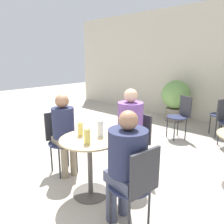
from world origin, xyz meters
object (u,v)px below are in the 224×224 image
object	(u,v)px
seated_person_1	(129,127)
beer_glass_0	(100,128)
seated_person_2	(64,127)
bistro_chair_1	(137,139)
beer_glass_1	(80,129)
bistro_chair_4	(181,113)
bistro_chair_2	(60,136)
seated_person_0	(126,160)
bistro_chair_0	(137,182)
cafe_table_near	(90,155)
beer_glass_2	(87,136)
potted_plant_0	(175,98)

from	to	relation	value
seated_person_1	beer_glass_0	xyz separation A→B (m)	(-0.05, -0.50, 0.08)
seated_person_2	beer_glass_0	distance (m)	0.70
bistro_chair_1	beer_glass_1	world-z (taller)	beer_glass_1
bistro_chair_4	seated_person_2	xyz separation A→B (m)	(-0.57, -2.53, 0.17)
bistro_chair_2	seated_person_0	xyz separation A→B (m)	(1.43, -0.22, 0.17)
bistro_chair_0	seated_person_1	size ratio (longest dim) A/B	0.70
bistro_chair_1	bistro_chair_4	world-z (taller)	same
bistro_chair_2	seated_person_2	distance (m)	0.23
cafe_table_near	bistro_chair_4	size ratio (longest dim) A/B	0.83
seated_person_1	seated_person_2	world-z (taller)	seated_person_1
bistro_chair_0	bistro_chair_4	distance (m)	2.88
beer_glass_1	bistro_chair_1	bearing A→B (deg)	71.09
bistro_chair_4	beer_glass_2	world-z (taller)	beer_glass_2
bistro_chair_0	bistro_chair_2	bearing A→B (deg)	-90.00
bistro_chair_1	beer_glass_0	xyz separation A→B (m)	(-0.08, -0.64, 0.29)
cafe_table_near	bistro_chair_1	distance (m)	0.80
bistro_chair_4	beer_glass_1	size ratio (longest dim) A/B	5.38
bistro_chair_2	seated_person_0	distance (m)	1.45
cafe_table_near	seated_person_2	distance (m)	0.68
bistro_chair_4	beer_glass_1	xyz separation A→B (m)	(-0.08, -2.63, 0.28)
bistro_chair_4	beer_glass_2	size ratio (longest dim) A/B	5.25
bistro_chair_0	seated_person_0	bearing A→B (deg)	-90.00
beer_glass_2	potted_plant_0	xyz separation A→B (m)	(-0.87, 3.87, -0.19)
cafe_table_near	beer_glass_2	xyz separation A→B (m)	(0.10, -0.12, 0.29)
bistro_chair_0	bistro_chair_1	distance (m)	1.13
bistro_chair_2	bistro_chair_1	bearing A→B (deg)	-45.00
seated_person_0	seated_person_1	xyz separation A→B (m)	(-0.54, 0.74, 0.04)
bistro_chair_4	beer_glass_1	distance (m)	2.65
seated_person_2	beer_glass_1	bearing A→B (deg)	-93.14
bistro_chair_4	beer_glass_0	size ratio (longest dim) A/B	4.50
seated_person_2	potted_plant_0	world-z (taller)	seated_person_2
beer_glass_1	bistro_chair_4	bearing A→B (deg)	88.32
seated_person_2	beer_glass_2	xyz separation A→B (m)	(0.74, -0.22, 0.11)
seated_person_1	potted_plant_0	bearing A→B (deg)	114.25
seated_person_2	potted_plant_0	distance (m)	3.66
seated_person_1	beer_glass_1	bearing A→B (deg)	-102.54
beer_glass_0	bistro_chair_1	bearing A→B (deg)	83.17
beer_glass_2	beer_glass_1	bearing A→B (deg)	155.49
seated_person_0	seated_person_2	xyz separation A→B (m)	(-1.28, 0.19, 0.00)
bistro_chair_1	beer_glass_2	distance (m)	0.95
cafe_table_near	seated_person_0	size ratio (longest dim) A/B	0.61
bistro_chair_4	seated_person_1	xyz separation A→B (m)	(0.17, -1.98, 0.21)
cafe_table_near	beer_glass_2	distance (m)	0.33
cafe_table_near	bistro_chair_4	world-z (taller)	bistro_chair_4
cafe_table_near	bistro_chair_0	bearing A→B (deg)	-8.57
cafe_table_near	bistro_chair_2	world-z (taller)	bistro_chair_2
bistro_chair_0	cafe_table_near	bearing A→B (deg)	-90.00
bistro_chair_0	seated_person_1	bearing A→B (deg)	-129.17
beer_glass_1	beer_glass_2	xyz separation A→B (m)	(0.25, -0.11, 0.00)
bistro_chair_2	beer_glass_0	size ratio (longest dim) A/B	4.50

